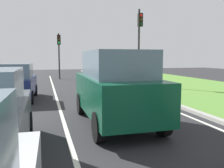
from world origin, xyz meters
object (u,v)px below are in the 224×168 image
at_px(car_suv_ahead, 116,87).
at_px(traffic_light_near_right, 140,35).
at_px(car_hatchback_far, 16,82).
at_px(traffic_light_far_median, 59,48).

xyz_separation_m(car_suv_ahead, traffic_light_near_right, (4.31, 8.64, 2.44)).
bearing_deg(traffic_light_near_right, car_hatchback_far, -156.63).
bearing_deg(traffic_light_far_median, car_suv_ahead, -87.34).
bearing_deg(traffic_light_near_right, car_suv_ahead, -116.52).
xyz_separation_m(traffic_light_near_right, traffic_light_far_median, (-5.06, 7.48, -0.64)).
relative_size(car_suv_ahead, traffic_light_far_median, 1.05).
bearing_deg(traffic_light_far_median, traffic_light_near_right, -55.91).
distance_m(car_suv_ahead, car_hatchback_far, 6.32).
height_order(traffic_light_near_right, traffic_light_far_median, traffic_light_near_right).
distance_m(car_hatchback_far, traffic_light_near_right, 8.89).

